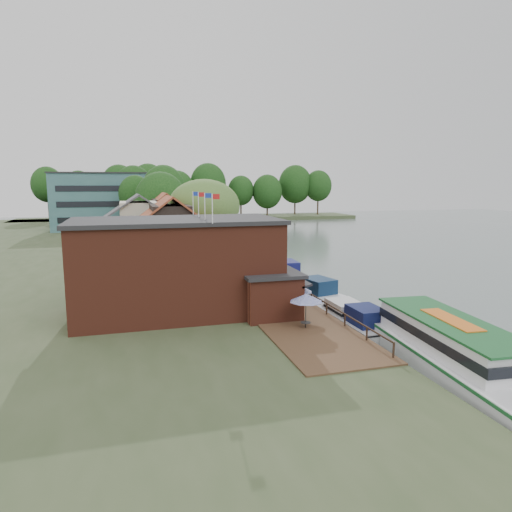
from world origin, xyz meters
TOP-DOWN VIEW (x-y plane):
  - ground at (0.00, 0.00)m, footprint 260.00×260.00m
  - land_bank at (-30.00, 35.00)m, footprint 50.00×140.00m
  - quay_deck at (-8.00, 10.00)m, footprint 6.00×50.00m
  - quay_rail at (-5.30, 10.50)m, footprint 0.20×49.00m
  - pub at (-14.00, -1.00)m, footprint 20.00×11.00m
  - hotel_block at (-22.00, 70.00)m, footprint 25.40×12.40m
  - cottage_a at (-15.00, 14.00)m, footprint 8.60×7.60m
  - cottage_b at (-18.00, 24.00)m, footprint 9.60×8.60m
  - cottage_c at (-14.00, 33.00)m, footprint 7.60×7.60m
  - willow at (-10.50, 19.00)m, footprint 8.60×8.60m
  - umbrella_0 at (-8.04, -7.57)m, footprint 2.27×2.27m
  - umbrella_1 at (-7.50, -4.70)m, footprint 2.12×2.12m
  - umbrella_2 at (-7.40, -0.38)m, footprint 2.19×2.19m
  - umbrella_3 at (-7.59, 2.84)m, footprint 1.94×1.94m
  - umbrella_4 at (-7.96, 5.80)m, footprint 2.40×2.40m
  - umbrella_5 at (-6.67, 8.34)m, footprint 2.04×2.04m
  - cruiser_0 at (-3.53, -5.97)m, footprint 3.10×9.32m
  - cruiser_1 at (-3.48, 3.55)m, footprint 5.38×10.33m
  - cruiser_2 at (-3.11, 12.31)m, footprint 3.92×10.81m
  - cruiser_3 at (-2.11, 23.07)m, footprint 3.79×9.60m
  - tour_boat at (-2.12, -15.32)m, footprint 5.50×15.39m
  - swan at (-3.49, -11.66)m, footprint 0.44×0.44m
  - bank_tree_0 at (-13.80, 43.06)m, footprint 8.85×8.85m
  - bank_tree_1 at (-12.58, 51.93)m, footprint 8.04×8.04m
  - bank_tree_2 at (-17.59, 59.17)m, footprint 6.58×6.58m
  - bank_tree_3 at (-17.53, 76.30)m, footprint 8.57×8.57m
  - bank_tree_4 at (-11.59, 85.34)m, footprint 7.67×7.67m
  - bank_tree_5 at (-18.09, 94.41)m, footprint 6.46×6.46m

SIDE VIEW (x-z plane):
  - ground at x=0.00m, z-range 0.00..0.00m
  - swan at x=-3.49m, z-range 0.00..0.44m
  - land_bank at x=-30.00m, z-range 0.00..1.00m
  - quay_deck at x=-8.00m, z-range 1.00..1.10m
  - cruiser_0 at x=-3.53m, z-range 0.00..2.23m
  - cruiser_3 at x=-2.11m, z-range 0.00..2.25m
  - cruiser_1 at x=-3.48m, z-range 0.00..2.39m
  - cruiser_2 at x=-3.11m, z-range 0.00..2.62m
  - quay_rail at x=-5.30m, z-range 1.00..2.00m
  - tour_boat at x=-2.12m, z-range 0.00..3.30m
  - umbrella_0 at x=-8.04m, z-range 1.10..3.48m
  - umbrella_1 at x=-7.50m, z-range 1.10..3.48m
  - umbrella_2 at x=-7.40m, z-range 1.10..3.48m
  - umbrella_3 at x=-7.59m, z-range 1.10..3.48m
  - umbrella_4 at x=-7.96m, z-range 1.10..3.48m
  - umbrella_5 at x=-6.67m, z-range 1.10..3.48m
  - pub at x=-14.00m, z-range 1.00..8.30m
  - cottage_a at x=-15.00m, z-range 1.00..9.50m
  - cottage_b at x=-18.00m, z-range 1.00..9.50m
  - cottage_c at x=-14.00m, z-range 1.00..9.50m
  - willow at x=-10.50m, z-range 1.00..11.43m
  - bank_tree_5 at x=-18.09m, z-range 1.00..12.12m
  - bank_tree_2 at x=-17.59m, z-range 1.00..12.59m
  - bank_tree_0 at x=-13.80m, z-range 1.00..12.89m
  - hotel_block at x=-22.00m, z-range 1.00..13.30m
  - bank_tree_4 at x=-11.59m, z-range 1.00..13.77m
  - bank_tree_1 at x=-12.58m, z-range 1.00..14.36m
  - bank_tree_3 at x=-17.53m, z-range 1.00..15.16m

